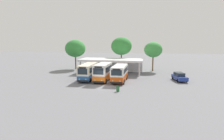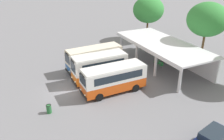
{
  "view_description": "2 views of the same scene",
  "coord_description": "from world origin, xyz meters",
  "px_view_note": "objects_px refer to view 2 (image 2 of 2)",
  "views": [
    {
      "loc": [
        8.28,
        -31.46,
        7.81
      ],
      "look_at": [
        0.86,
        4.67,
        2.2
      ],
      "focal_mm": 31.38,
      "sensor_mm": 36.0,
      "label": 1
    },
    {
      "loc": [
        22.78,
        -5.3,
        13.3
      ],
      "look_at": [
        -0.09,
        5.8,
        1.48
      ],
      "focal_mm": 37.25,
      "sensor_mm": 36.0,
      "label": 2
    }
  ],
  "objects_px": {
    "waiting_chair_middle_seat": "(162,65)",
    "waiting_chair_second_from_end": "(159,63)",
    "city_bus_nearest_orange": "(94,58)",
    "parked_car_flank": "(212,140)",
    "city_bus_second_in_row": "(99,67)",
    "waiting_chair_end_by_column": "(156,61)",
    "litter_bin_apron": "(49,109)",
    "city_bus_middle_cream": "(113,78)"
  },
  "relations": [
    {
      "from": "waiting_chair_end_by_column",
      "to": "litter_bin_apron",
      "type": "xyz_separation_m",
      "value": [
        5.14,
        -16.22,
        -0.07
      ]
    },
    {
      "from": "city_bus_nearest_orange",
      "to": "waiting_chair_middle_seat",
      "type": "height_order",
      "value": "city_bus_nearest_orange"
    },
    {
      "from": "city_bus_second_in_row",
      "to": "city_bus_middle_cream",
      "type": "xyz_separation_m",
      "value": [
        3.2,
        0.32,
        -0.15
      ]
    },
    {
      "from": "city_bus_middle_cream",
      "to": "litter_bin_apron",
      "type": "relative_size",
      "value": 8.14
    },
    {
      "from": "city_bus_middle_cream",
      "to": "waiting_chair_second_from_end",
      "type": "relative_size",
      "value": 8.51
    },
    {
      "from": "parked_car_flank",
      "to": "waiting_chair_end_by_column",
      "type": "relative_size",
      "value": 5.49
    },
    {
      "from": "city_bus_second_in_row",
      "to": "waiting_chair_second_from_end",
      "type": "bearing_deg",
      "value": 91.8
    },
    {
      "from": "city_bus_middle_cream",
      "to": "parked_car_flank",
      "type": "relative_size",
      "value": 1.55
    },
    {
      "from": "city_bus_nearest_orange",
      "to": "waiting_chair_end_by_column",
      "type": "relative_size",
      "value": 8.85
    },
    {
      "from": "city_bus_second_in_row",
      "to": "waiting_chair_end_by_column",
      "type": "xyz_separation_m",
      "value": [
        -0.97,
        9.11,
        -1.34
      ]
    },
    {
      "from": "waiting_chair_end_by_column",
      "to": "city_bus_nearest_orange",
      "type": "bearing_deg",
      "value": -104.64
    },
    {
      "from": "city_bus_nearest_orange",
      "to": "parked_car_flank",
      "type": "bearing_deg",
      "value": 8.5
    },
    {
      "from": "city_bus_nearest_orange",
      "to": "city_bus_second_in_row",
      "type": "height_order",
      "value": "city_bus_second_in_row"
    },
    {
      "from": "parked_car_flank",
      "to": "city_bus_middle_cream",
      "type": "bearing_deg",
      "value": -165.49
    },
    {
      "from": "waiting_chair_second_from_end",
      "to": "parked_car_flank",
      "type": "bearing_deg",
      "value": -21.66
    },
    {
      "from": "city_bus_nearest_orange",
      "to": "waiting_chair_second_from_end",
      "type": "xyz_separation_m",
      "value": [
        2.91,
        8.51,
        -1.24
      ]
    },
    {
      "from": "waiting_chair_middle_seat",
      "to": "waiting_chair_end_by_column",
      "type": "bearing_deg",
      "value": 177.97
    },
    {
      "from": "city_bus_nearest_orange",
      "to": "parked_car_flank",
      "type": "relative_size",
      "value": 1.61
    },
    {
      "from": "city_bus_second_in_row",
      "to": "city_bus_middle_cream",
      "type": "height_order",
      "value": "city_bus_second_in_row"
    },
    {
      "from": "city_bus_second_in_row",
      "to": "parked_car_flank",
      "type": "distance_m",
      "value": 14.89
    },
    {
      "from": "waiting_chair_middle_seat",
      "to": "city_bus_second_in_row",
      "type": "bearing_deg",
      "value": -92.54
    },
    {
      "from": "city_bus_middle_cream",
      "to": "parked_car_flank",
      "type": "height_order",
      "value": "city_bus_middle_cream"
    },
    {
      "from": "waiting_chair_middle_seat",
      "to": "waiting_chair_second_from_end",
      "type": "bearing_deg",
      "value": 176.13
    },
    {
      "from": "city_bus_middle_cream",
      "to": "waiting_chair_middle_seat",
      "type": "xyz_separation_m",
      "value": [
        -2.8,
        8.75,
        -1.19
      ]
    },
    {
      "from": "waiting_chair_middle_seat",
      "to": "litter_bin_apron",
      "type": "relative_size",
      "value": 0.96
    },
    {
      "from": "waiting_chair_second_from_end",
      "to": "city_bus_second_in_row",
      "type": "bearing_deg",
      "value": -88.2
    },
    {
      "from": "waiting_chair_end_by_column",
      "to": "litter_bin_apron",
      "type": "height_order",
      "value": "litter_bin_apron"
    },
    {
      "from": "city_bus_middle_cream",
      "to": "waiting_chair_second_from_end",
      "type": "xyz_separation_m",
      "value": [
        -3.48,
        8.79,
        -1.19
      ]
    },
    {
      "from": "waiting_chair_middle_seat",
      "to": "parked_car_flank",
      "type": "bearing_deg",
      "value": -22.45
    },
    {
      "from": "waiting_chair_middle_seat",
      "to": "city_bus_middle_cream",
      "type": "bearing_deg",
      "value": -72.27
    },
    {
      "from": "litter_bin_apron",
      "to": "city_bus_nearest_orange",
      "type": "bearing_deg",
      "value": 133.7
    },
    {
      "from": "waiting_chair_second_from_end",
      "to": "litter_bin_apron",
      "type": "xyz_separation_m",
      "value": [
        4.45,
        -16.22,
        -0.07
      ]
    },
    {
      "from": "parked_car_flank",
      "to": "waiting_chair_second_from_end",
      "type": "distance_m",
      "value": 15.91
    },
    {
      "from": "litter_bin_apron",
      "to": "parked_car_flank",
      "type": "bearing_deg",
      "value": 45.05
    },
    {
      "from": "waiting_chair_end_by_column",
      "to": "waiting_chair_middle_seat",
      "type": "relative_size",
      "value": 1.0
    },
    {
      "from": "city_bus_second_in_row",
      "to": "city_bus_middle_cream",
      "type": "distance_m",
      "value": 3.22
    },
    {
      "from": "city_bus_nearest_orange",
      "to": "city_bus_second_in_row",
      "type": "relative_size",
      "value": 1.13
    },
    {
      "from": "city_bus_middle_cream",
      "to": "waiting_chair_end_by_column",
      "type": "relative_size",
      "value": 8.51
    },
    {
      "from": "waiting_chair_second_from_end",
      "to": "litter_bin_apron",
      "type": "relative_size",
      "value": 0.96
    },
    {
      "from": "waiting_chair_end_by_column",
      "to": "litter_bin_apron",
      "type": "bearing_deg",
      "value": -72.42
    },
    {
      "from": "city_bus_second_in_row",
      "to": "waiting_chair_middle_seat",
      "type": "relative_size",
      "value": 7.8
    },
    {
      "from": "parked_car_flank",
      "to": "waiting_chair_second_from_end",
      "type": "xyz_separation_m",
      "value": [
        -14.78,
        5.87,
        -0.31
      ]
    }
  ]
}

